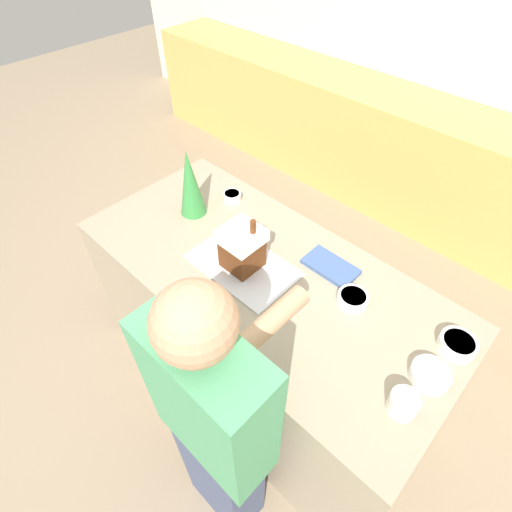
{
  "coord_description": "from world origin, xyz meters",
  "views": [
    {
      "loc": [
        0.79,
        -0.87,
        2.23
      ],
      "look_at": [
        -0.04,
        0.0,
        0.99
      ],
      "focal_mm": 28.0,
      "sensor_mm": 36.0,
      "label": 1
    }
  ],
  "objects_px": {
    "baking_tray": "(243,265)",
    "candy_bowl_far_right": "(430,375)",
    "candy_bowl_front_corner": "(457,344)",
    "person": "(217,432)",
    "gingerbread_house": "(242,247)",
    "candy_bowl_beside_tree": "(353,298)",
    "decorative_tree": "(190,183)",
    "candy_bowl_behind_tray": "(232,196)",
    "mug": "(403,404)",
    "cookbook": "(331,267)"
  },
  "relations": [
    {
      "from": "cookbook",
      "to": "mug",
      "type": "bearing_deg",
      "value": -33.11
    },
    {
      "from": "cookbook",
      "to": "person",
      "type": "height_order",
      "value": "person"
    },
    {
      "from": "gingerbread_house",
      "to": "mug",
      "type": "xyz_separation_m",
      "value": [
        0.83,
        -0.1,
        -0.08
      ]
    },
    {
      "from": "baking_tray",
      "to": "candy_bowl_behind_tray",
      "type": "relative_size",
      "value": 5.03
    },
    {
      "from": "baking_tray",
      "to": "candy_bowl_far_right",
      "type": "height_order",
      "value": "candy_bowl_far_right"
    },
    {
      "from": "gingerbread_house",
      "to": "candy_bowl_front_corner",
      "type": "height_order",
      "value": "gingerbread_house"
    },
    {
      "from": "baking_tray",
      "to": "gingerbread_house",
      "type": "bearing_deg",
      "value": 32.63
    },
    {
      "from": "cookbook",
      "to": "person",
      "type": "xyz_separation_m",
      "value": [
        0.12,
        -0.8,
        -0.12
      ]
    },
    {
      "from": "baking_tray",
      "to": "candy_bowl_far_right",
      "type": "bearing_deg",
      "value": 4.64
    },
    {
      "from": "candy_bowl_far_right",
      "to": "person",
      "type": "bearing_deg",
      "value": -125.28
    },
    {
      "from": "candy_bowl_behind_tray",
      "to": "cookbook",
      "type": "distance_m",
      "value": 0.66
    },
    {
      "from": "candy_bowl_behind_tray",
      "to": "candy_bowl_far_right",
      "type": "xyz_separation_m",
      "value": [
        1.22,
        -0.23,
        -0.0
      ]
    },
    {
      "from": "candy_bowl_far_right",
      "to": "person",
      "type": "xyz_separation_m",
      "value": [
        -0.44,
        -0.62,
        -0.13
      ]
    },
    {
      "from": "gingerbread_house",
      "to": "candy_bowl_behind_tray",
      "type": "xyz_separation_m",
      "value": [
        -0.37,
        0.29,
        -0.09
      ]
    },
    {
      "from": "baking_tray",
      "to": "candy_bowl_beside_tree",
      "type": "height_order",
      "value": "candy_bowl_beside_tree"
    },
    {
      "from": "person",
      "to": "candy_bowl_far_right",
      "type": "bearing_deg",
      "value": 54.72
    },
    {
      "from": "baking_tray",
      "to": "mug",
      "type": "height_order",
      "value": "mug"
    },
    {
      "from": "gingerbread_house",
      "to": "decorative_tree",
      "type": "bearing_deg",
      "value": 167.82
    },
    {
      "from": "baking_tray",
      "to": "gingerbread_house",
      "type": "relative_size",
      "value": 1.8
    },
    {
      "from": "gingerbread_house",
      "to": "candy_bowl_far_right",
      "type": "distance_m",
      "value": 0.86
    },
    {
      "from": "decorative_tree",
      "to": "candy_bowl_beside_tree",
      "type": "xyz_separation_m",
      "value": [
        0.91,
        0.07,
        -0.15
      ]
    },
    {
      "from": "candy_bowl_front_corner",
      "to": "person",
      "type": "height_order",
      "value": "person"
    },
    {
      "from": "candy_bowl_beside_tree",
      "to": "candy_bowl_front_corner",
      "type": "bearing_deg",
      "value": 11.87
    },
    {
      "from": "gingerbread_house",
      "to": "person",
      "type": "xyz_separation_m",
      "value": [
        0.41,
        -0.55,
        -0.22
      ]
    },
    {
      "from": "gingerbread_house",
      "to": "candy_bowl_front_corner",
      "type": "xyz_separation_m",
      "value": [
        0.87,
        0.25,
        -0.09
      ]
    },
    {
      "from": "person",
      "to": "cookbook",
      "type": "bearing_deg",
      "value": 98.73
    },
    {
      "from": "decorative_tree",
      "to": "candy_bowl_far_right",
      "type": "distance_m",
      "value": 1.3
    },
    {
      "from": "baking_tray",
      "to": "decorative_tree",
      "type": "distance_m",
      "value": 0.49
    },
    {
      "from": "baking_tray",
      "to": "decorative_tree",
      "type": "relative_size",
      "value": 1.35
    },
    {
      "from": "candy_bowl_behind_tray",
      "to": "candy_bowl_far_right",
      "type": "relative_size",
      "value": 0.68
    },
    {
      "from": "gingerbread_house",
      "to": "candy_bowl_beside_tree",
      "type": "relative_size",
      "value": 2.09
    },
    {
      "from": "decorative_tree",
      "to": "person",
      "type": "bearing_deg",
      "value": -36.82
    },
    {
      "from": "baking_tray",
      "to": "candy_bowl_beside_tree",
      "type": "relative_size",
      "value": 3.77
    },
    {
      "from": "gingerbread_house",
      "to": "person",
      "type": "height_order",
      "value": "person"
    },
    {
      "from": "baking_tray",
      "to": "decorative_tree",
      "type": "height_order",
      "value": "decorative_tree"
    },
    {
      "from": "gingerbread_house",
      "to": "mug",
      "type": "bearing_deg",
      "value": -6.68
    },
    {
      "from": "decorative_tree",
      "to": "candy_bowl_beside_tree",
      "type": "distance_m",
      "value": 0.92
    },
    {
      "from": "candy_bowl_front_corner",
      "to": "candy_bowl_far_right",
      "type": "bearing_deg",
      "value": -95.19
    },
    {
      "from": "candy_bowl_behind_tray",
      "to": "mug",
      "type": "relative_size",
      "value": 0.96
    },
    {
      "from": "candy_bowl_far_right",
      "to": "person",
      "type": "distance_m",
      "value": 0.77
    },
    {
      "from": "candy_bowl_far_right",
      "to": "cookbook",
      "type": "bearing_deg",
      "value": 161.42
    },
    {
      "from": "candy_bowl_behind_tray",
      "to": "cookbook",
      "type": "xyz_separation_m",
      "value": [
        0.66,
        -0.04,
        -0.02
      ]
    },
    {
      "from": "gingerbread_house",
      "to": "cookbook",
      "type": "bearing_deg",
      "value": 41.44
    },
    {
      "from": "candy_bowl_beside_tree",
      "to": "mug",
      "type": "bearing_deg",
      "value": -35.34
    },
    {
      "from": "decorative_tree",
      "to": "person",
      "type": "height_order",
      "value": "person"
    },
    {
      "from": "person",
      "to": "candy_bowl_beside_tree",
      "type": "bearing_deg",
      "value": 85.79
    },
    {
      "from": "gingerbread_house",
      "to": "candy_bowl_beside_tree",
      "type": "height_order",
      "value": "gingerbread_house"
    },
    {
      "from": "gingerbread_house",
      "to": "decorative_tree",
      "type": "distance_m",
      "value": 0.46
    },
    {
      "from": "mug",
      "to": "candy_bowl_front_corner",
      "type": "bearing_deg",
      "value": 84.7
    },
    {
      "from": "mug",
      "to": "candy_bowl_behind_tray",
      "type": "bearing_deg",
      "value": 161.97
    }
  ]
}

